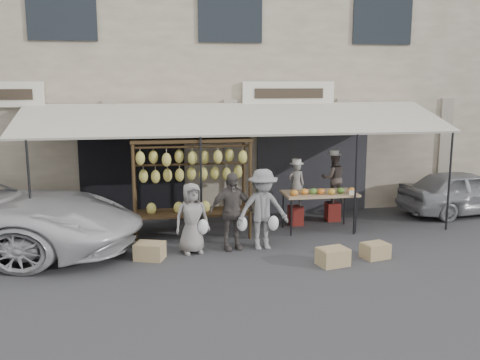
# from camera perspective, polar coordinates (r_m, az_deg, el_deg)

# --- Properties ---
(ground_plane) EXTENTS (90.00, 90.00, 0.00)m
(ground_plane) POSITION_cam_1_polar(r_m,az_deg,el_deg) (10.85, 1.82, -8.09)
(ground_plane) COLOR #2D2D30
(shophouse) EXTENTS (24.00, 6.15, 7.30)m
(shophouse) POSITION_cam_1_polar(r_m,az_deg,el_deg) (16.69, -2.63, 11.14)
(shophouse) COLOR #BDAC94
(shophouse) RESTS_ON ground_plane
(awning) EXTENTS (10.00, 2.35, 2.92)m
(awning) POSITION_cam_1_polar(r_m,az_deg,el_deg) (12.55, -0.15, 6.46)
(awning) COLOR #B7B4A5
(awning) RESTS_ON ground_plane
(banana_rack) EXTENTS (2.60, 0.90, 2.24)m
(banana_rack) POSITION_cam_1_polar(r_m,az_deg,el_deg) (11.82, -5.20, 1.27)
(banana_rack) COLOR black
(banana_rack) RESTS_ON ground_plane
(produce_table) EXTENTS (1.70, 0.90, 1.04)m
(produce_table) POSITION_cam_1_polar(r_m,az_deg,el_deg) (12.56, 8.54, -1.49)
(produce_table) COLOR tan
(produce_table) RESTS_ON ground_plane
(vendor_left) EXTENTS (0.42, 0.30, 1.08)m
(vendor_left) POSITION_cam_1_polar(r_m,az_deg,el_deg) (12.96, 6.01, -0.46)
(vendor_left) COLOR gray
(vendor_left) RESTS_ON stool_left
(vendor_right) EXTENTS (0.62, 0.49, 1.25)m
(vendor_right) POSITION_cam_1_polar(r_m,az_deg,el_deg) (13.46, 9.95, 0.20)
(vendor_right) COLOR #4A3F3B
(vendor_right) RESTS_ON stool_right
(customer_left) EXTENTS (0.79, 0.60, 1.45)m
(customer_left) POSITION_cam_1_polar(r_m,az_deg,el_deg) (10.88, -5.16, -4.08)
(customer_left) COLOR gray
(customer_left) RESTS_ON ground_plane
(customer_mid) EXTENTS (1.01, 0.56, 1.63)m
(customer_mid) POSITION_cam_1_polar(r_m,az_deg,el_deg) (11.04, -0.95, -3.35)
(customer_mid) COLOR #504946
(customer_mid) RESTS_ON ground_plane
(customer_right) EXTENTS (1.13, 0.71, 1.69)m
(customer_right) POSITION_cam_1_polar(r_m,az_deg,el_deg) (11.09, 2.44, -3.14)
(customer_right) COLOR gray
(customer_right) RESTS_ON ground_plane
(stool_left) EXTENTS (0.39, 0.39, 0.46)m
(stool_left) POSITION_cam_1_polar(r_m,az_deg,el_deg) (13.13, 5.95, -3.77)
(stool_left) COLOR maroon
(stool_left) RESTS_ON ground_plane
(stool_right) EXTENTS (0.41, 0.41, 0.46)m
(stool_right) POSITION_cam_1_polar(r_m,az_deg,el_deg) (13.64, 9.84, -3.34)
(stool_right) COLOR maroon
(stool_right) RESTS_ON ground_plane
(crate_near_a) EXTENTS (0.63, 0.53, 0.33)m
(crate_near_a) POSITION_cam_1_polar(r_m,az_deg,el_deg) (10.42, 9.87, -8.07)
(crate_near_a) COLOR tan
(crate_near_a) RESTS_ON ground_plane
(crate_near_b) EXTENTS (0.58, 0.49, 0.30)m
(crate_near_b) POSITION_cam_1_polar(r_m,az_deg,el_deg) (11.01, 14.22, -7.31)
(crate_near_b) COLOR tan
(crate_near_b) RESTS_ON ground_plane
(crate_far) EXTENTS (0.66, 0.58, 0.33)m
(crate_far) POSITION_cam_1_polar(r_m,az_deg,el_deg) (10.75, -9.60, -7.48)
(crate_far) COLOR tan
(crate_far) RESTS_ON ground_plane
(sedan) EXTENTS (3.60, 1.78, 1.18)m
(sedan) POSITION_cam_1_polar(r_m,az_deg,el_deg) (15.22, 22.80, -1.19)
(sedan) COLOR gray
(sedan) RESTS_ON ground_plane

